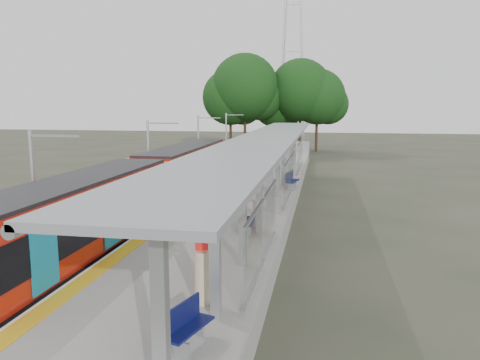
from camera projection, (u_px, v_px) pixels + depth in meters
The scene contains 15 objects.
trackbed at pixel (182, 200), 30.69m from camera, with size 3.00×70.00×0.24m, color #59544C.
platform at pixel (249, 197), 29.85m from camera, with size 6.00×50.00×1.00m, color gray.
tactile_strip at pixel (210, 188), 30.21m from camera, with size 0.60×50.00×0.02m, color yellow.
end_fence at pixel (283, 146), 53.92m from camera, with size 6.00×0.10×1.20m, color #9EA0A5.
train at pixel (147, 187), 24.54m from camera, with size 2.74×27.60×3.62m.
canopy at pixel (268, 145), 25.27m from camera, with size 3.27×38.00×3.66m.
pylon at pixel (293, 28), 78.57m from camera, with size 8.00×4.00×38.00m, color #9EA0A5, non-canonical shape.
tree_cluster at pixel (273, 93), 62.31m from camera, with size 18.79×11.54×12.97m.
catenary_masts at pixel (150, 159), 29.57m from camera, with size 2.08×48.16×5.40m.
bench_near at pixel (186, 324), 10.38m from camera, with size 0.87×1.53×1.00m.
bench_mid at pixel (246, 219), 19.78m from camera, with size 0.59×1.61×1.08m.
bench_far at pixel (291, 180), 30.02m from camera, with size 0.81×1.70×1.11m.
info_pillar_near at pixel (202, 277), 12.59m from camera, with size 0.39×0.39×1.75m.
info_pillar_far at pixel (259, 175), 30.58m from camera, with size 0.42×0.42×1.86m.
litter_bin at pixel (257, 208), 22.54m from camera, with size 0.39×0.39×0.80m, color #9EA0A5.
Camera 1 is at (4.58, -8.94, 6.36)m, focal length 35.00 mm.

